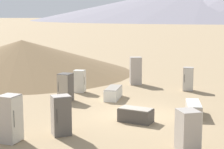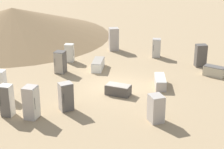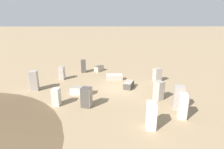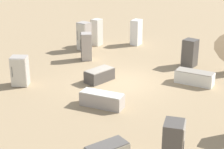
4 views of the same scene
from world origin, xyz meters
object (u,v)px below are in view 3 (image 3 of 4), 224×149
(discarded_fridge_9, at_px, (56,97))
(discarded_fridge_4, at_px, (183,106))
(discarded_fridge_8, at_px, (129,85))
(discarded_fridge_0, at_px, (62,73))
(discarded_fridge_1, at_px, (151,116))
(discarded_fridge_12, at_px, (86,97))
(discarded_fridge_3, at_px, (157,75))
(discarded_fridge_13, at_px, (179,97))
(discarded_fridge_5, at_px, (114,77))
(discarded_fridge_6, at_px, (83,66))
(discarded_fridge_2, at_px, (159,90))
(discarded_fridge_10, at_px, (99,68))
(discarded_fridge_11, at_px, (81,90))
(discarded_fridge_7, at_px, (34,81))

(discarded_fridge_9, bearing_deg, discarded_fridge_4, -9.04)
(discarded_fridge_4, xyz_separation_m, discarded_fridge_8, (6.17, 2.78, -0.58))
(discarded_fridge_0, relative_size, discarded_fridge_1, 0.88)
(discarded_fridge_4, bearing_deg, discarded_fridge_12, -93.62)
(discarded_fridge_1, bearing_deg, discarded_fridge_8, -168.66)
(discarded_fridge_3, height_order, discarded_fridge_13, discarded_fridge_13)
(discarded_fridge_3, bearing_deg, discarded_fridge_5, 151.12)
(discarded_fridge_13, bearing_deg, discarded_fridge_3, 102.80)
(discarded_fridge_4, xyz_separation_m, discarded_fridge_9, (2.53, 9.14, -0.20))
(discarded_fridge_6, bearing_deg, discarded_fridge_4, -153.01)
(discarded_fridge_0, distance_m, discarded_fridge_4, 13.90)
(discarded_fridge_1, distance_m, discarded_fridge_2, 4.63)
(discarded_fridge_8, xyz_separation_m, discarded_fridge_10, (6.82, 3.14, 0.03))
(discarded_fridge_3, distance_m, discarded_fridge_10, 8.27)
(discarded_fridge_9, bearing_deg, discarded_fridge_0, 105.18)
(discarded_fridge_5, height_order, discarded_fridge_11, discarded_fridge_11)
(discarded_fridge_3, relative_size, discarded_fridge_13, 0.82)
(discarded_fridge_5, xyz_separation_m, discarded_fridge_12, (-6.85, 2.65, 0.46))
(discarded_fridge_2, distance_m, discarded_fridge_7, 11.83)
(discarded_fridge_2, xyz_separation_m, discarded_fridge_13, (-1.77, -0.97, 0.10))
(discarded_fridge_4, bearing_deg, discarded_fridge_1, -52.55)
(discarded_fridge_0, distance_m, discarded_fridge_2, 11.42)
(discarded_fridge_1, relative_size, discarded_fridge_6, 1.02)
(discarded_fridge_1, xyz_separation_m, discarded_fridge_11, (5.88, 4.97, -0.53))
(discarded_fridge_9, relative_size, discarded_fridge_11, 0.70)
(discarded_fridge_2, distance_m, discarded_fridge_11, 7.01)
(discarded_fridge_4, height_order, discarded_fridge_12, discarded_fridge_4)
(discarded_fridge_0, xyz_separation_m, discarded_fridge_9, (-6.91, -1.06, -0.06))
(discarded_fridge_4, xyz_separation_m, discarded_fridge_6, (12.49, 8.00, -0.06))
(discarded_fridge_1, relative_size, discarded_fridge_9, 1.22)
(discarded_fridge_5, relative_size, discarded_fridge_6, 1.17)
(discarded_fridge_10, xyz_separation_m, discarded_fridge_12, (-10.88, 0.80, 0.43))
(discarded_fridge_7, xyz_separation_m, discarded_fridge_8, (0.16, -9.36, -0.65))
(discarded_fridge_0, relative_size, discarded_fridge_9, 1.08)
(discarded_fridge_1, xyz_separation_m, discarded_fridge_8, (7.26, 0.30, -0.54))
(discarded_fridge_4, bearing_deg, discarded_fridge_10, -141.67)
(discarded_fridge_0, relative_size, discarded_fridge_13, 0.82)
(discarded_fridge_0, height_order, discarded_fridge_3, discarded_fridge_0)
(discarded_fridge_1, xyz_separation_m, discarded_fridge_5, (10.05, 1.59, -0.54))
(discarded_fridge_7, distance_m, discarded_fridge_12, 6.68)
(discarded_fridge_1, height_order, discarded_fridge_4, discarded_fridge_4)
(discarded_fridge_7, xyz_separation_m, discarded_fridge_12, (-3.90, -5.42, -0.18))
(discarded_fridge_4, bearing_deg, discarded_fridge_7, -102.51)
(discarded_fridge_6, height_order, discarded_fridge_10, discarded_fridge_6)
(discarded_fridge_9, bearing_deg, discarded_fridge_1, -22.05)
(discarded_fridge_6, height_order, discarded_fridge_9, discarded_fridge_6)
(discarded_fridge_3, height_order, discarded_fridge_10, discarded_fridge_3)
(discarded_fridge_1, height_order, discarded_fridge_10, discarded_fridge_1)
(discarded_fridge_8, height_order, discarded_fridge_9, discarded_fridge_9)
(discarded_fridge_2, relative_size, discarded_fridge_11, 0.82)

